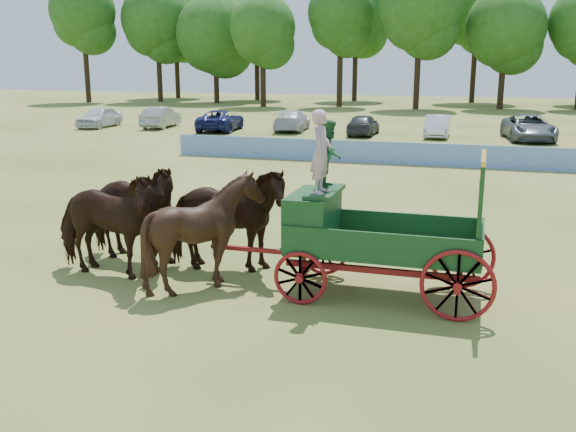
# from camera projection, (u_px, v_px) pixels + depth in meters

# --- Properties ---
(ground) EXTENTS (160.00, 160.00, 0.00)m
(ground) POSITION_uv_depth(u_px,v_px,m) (423.00, 309.00, 12.48)
(ground) COLOR tan
(ground) RESTS_ON ground
(horse_lead_left) EXTENTS (2.98, 1.51, 2.45)m
(horse_lead_left) POSITION_uv_depth(u_px,v_px,m) (105.00, 224.00, 14.13)
(horse_lead_left) COLOR black
(horse_lead_left) RESTS_ON ground
(horse_lead_right) EXTENTS (3.07, 1.75, 2.45)m
(horse_lead_right) POSITION_uv_depth(u_px,v_px,m) (131.00, 213.00, 15.15)
(horse_lead_right) COLOR black
(horse_lead_right) RESTS_ON ground
(horse_wheel_left) EXTENTS (2.45, 2.24, 2.45)m
(horse_wheel_left) POSITION_uv_depth(u_px,v_px,m) (205.00, 232.00, 13.45)
(horse_wheel_left) COLOR black
(horse_wheel_left) RESTS_ON ground
(horse_wheel_right) EXTENTS (3.08, 1.79, 2.45)m
(horse_wheel_right) POSITION_uv_depth(u_px,v_px,m) (225.00, 220.00, 14.47)
(horse_wheel_right) COLOR black
(horse_wheel_right) RESTS_ON ground
(farm_dray) EXTENTS (6.00, 2.00, 3.80)m
(farm_dray) POSITION_uv_depth(u_px,v_px,m) (350.00, 218.00, 13.04)
(farm_dray) COLOR maroon
(farm_dray) RESTS_ON ground
(sponsor_banner) EXTENTS (26.00, 0.08, 1.05)m
(sponsor_banner) POSITION_uv_depth(u_px,v_px,m) (438.00, 155.00, 29.39)
(sponsor_banner) COLOR blue
(sponsor_banner) RESTS_ON ground
(parked_cars) EXTENTS (37.30, 6.71, 1.56)m
(parked_cars) POSITION_uv_depth(u_px,v_px,m) (348.00, 123.00, 42.39)
(parked_cars) COLOR silver
(parked_cars) RESTS_ON ground
(treeline) EXTENTS (91.46, 23.13, 15.53)m
(treeline) POSITION_uv_depth(u_px,v_px,m) (449.00, 15.00, 67.26)
(treeline) COLOR #382314
(treeline) RESTS_ON ground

